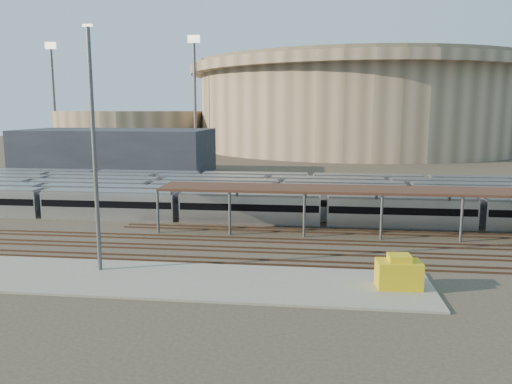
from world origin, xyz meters
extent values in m
plane|color=#383026|center=(0.00, 0.00, 0.00)|extent=(420.00, 420.00, 0.00)
cube|color=gray|center=(-5.00, -15.00, 0.10)|extent=(50.00, 9.00, 0.20)
cube|color=silver|center=(-7.38, 8.00, 1.80)|extent=(112.00, 2.90, 3.60)
cube|color=silver|center=(-9.79, 12.20, 1.80)|extent=(112.00, 2.90, 3.60)
cube|color=silver|center=(4.68, 16.40, 1.80)|extent=(112.00, 2.90, 3.60)
cube|color=silver|center=(5.10, 20.60, 1.80)|extent=(112.00, 2.90, 3.60)
cube|color=silver|center=(2.72, 24.80, 1.80)|extent=(112.00, 2.90, 3.60)
cube|color=silver|center=(9.46, 29.00, 1.80)|extent=(112.00, 2.90, 3.60)
cylinder|color=#515156|center=(-8.00, 1.30, 2.50)|extent=(0.30, 0.30, 5.00)
cylinder|color=#515156|center=(-8.00, 6.70, 2.50)|extent=(0.30, 0.30, 5.00)
cylinder|color=#515156|center=(0.57, 1.30, 2.50)|extent=(0.30, 0.30, 5.00)
cylinder|color=#515156|center=(0.57, 6.70, 2.50)|extent=(0.30, 0.30, 5.00)
cylinder|color=#515156|center=(9.14, 1.30, 2.50)|extent=(0.30, 0.30, 5.00)
cylinder|color=#515156|center=(9.14, 6.70, 2.50)|extent=(0.30, 0.30, 5.00)
cylinder|color=#515156|center=(17.71, 1.30, 2.50)|extent=(0.30, 0.30, 5.00)
cylinder|color=#515156|center=(17.71, 6.70, 2.50)|extent=(0.30, 0.30, 5.00)
cylinder|color=#515156|center=(26.29, 1.30, 2.50)|extent=(0.30, 0.30, 5.00)
cylinder|color=#515156|center=(26.29, 6.70, 2.50)|extent=(0.30, 0.30, 5.00)
cube|color=#382517|center=(22.00, 4.00, 5.15)|extent=(60.00, 6.00, 0.30)
cube|color=#4C3323|center=(0.00, -1.75, 0.09)|extent=(170.00, 0.12, 0.18)
cube|color=#4C3323|center=(0.00, -0.25, 0.09)|extent=(170.00, 0.12, 0.18)
cube|color=#4C3323|center=(0.00, -5.75, 0.09)|extent=(170.00, 0.12, 0.18)
cube|color=#4C3323|center=(0.00, -4.25, 0.09)|extent=(170.00, 0.12, 0.18)
cube|color=#4C3323|center=(0.00, -9.75, 0.09)|extent=(170.00, 0.12, 0.18)
cube|color=#4C3323|center=(0.00, -8.25, 0.09)|extent=(170.00, 0.12, 0.18)
cylinder|color=#9E866B|center=(25.00, 140.00, 14.00)|extent=(116.00, 116.00, 28.00)
cylinder|color=#9E866B|center=(25.00, 140.00, 29.50)|extent=(124.00, 124.00, 3.00)
cylinder|color=#675C49|center=(25.00, 140.00, 31.75)|extent=(120.00, 120.00, 1.50)
cylinder|color=#9E866B|center=(-60.00, 130.00, 7.00)|extent=(56.00, 56.00, 14.00)
cube|color=#1E232D|center=(-35.00, 55.00, 5.00)|extent=(42.00, 20.00, 10.00)
cylinder|color=#515156|center=(-30.00, 110.00, 18.00)|extent=(1.00, 1.00, 36.00)
cube|color=#FFF2CC|center=(-30.00, 110.00, 37.20)|extent=(4.00, 0.60, 2.40)
cylinder|color=#515156|center=(-85.00, 120.00, 18.00)|extent=(1.00, 1.00, 36.00)
cube|color=#FFF2CC|center=(-85.00, 120.00, 37.20)|extent=(4.00, 0.60, 2.40)
cylinder|color=#515156|center=(-10.00, 160.00, 18.00)|extent=(1.00, 1.00, 36.00)
cube|color=#FFF2CC|center=(-10.00, 160.00, 37.20)|extent=(4.00, 0.60, 2.40)
cylinder|color=#515156|center=(-8.65, -13.35, 10.66)|extent=(0.36, 0.36, 20.92)
cube|color=#FFF2CC|center=(-8.65, -13.35, 21.22)|extent=(0.82, 0.34, 0.20)
cube|color=gold|center=(17.12, -14.81, 1.29)|extent=(3.61, 2.38, 2.18)
camera|label=1|loc=(10.39, -54.29, 14.28)|focal=35.00mm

